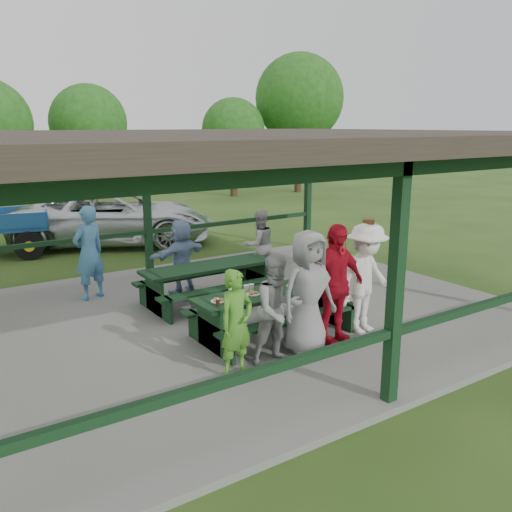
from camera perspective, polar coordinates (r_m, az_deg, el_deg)
ground at (r=9.97m, az=-2.53°, el=-6.63°), size 90.00×90.00×0.00m
concrete_slab at (r=9.96m, az=-2.54°, el=-6.36°), size 10.00×8.00×0.10m
pavilion_structure at (r=9.36m, az=-2.74°, el=11.88°), size 10.60×8.60×3.24m
picnic_table_near at (r=8.85m, az=1.67°, el=-5.34°), size 2.65×1.39×0.75m
picnic_table_far at (r=10.44m, az=-5.03°, el=-2.42°), size 2.58×1.39×0.75m
table_setting at (r=8.80m, az=1.67°, el=-3.33°), size 2.34×0.45×0.10m
contestant_green at (r=7.36m, az=-2.08°, el=-7.10°), size 0.60×0.45×1.50m
contestant_grey_left at (r=7.73m, az=2.31°, el=-5.66°), size 0.82×0.66×1.60m
contestant_grey_mid at (r=8.07m, az=5.46°, el=-3.82°), size 0.92×0.60×1.88m
contestant_red at (r=8.45m, az=8.24°, el=-3.01°), size 1.13×0.49×1.91m
contestant_white_fedora at (r=8.99m, az=11.47°, el=-2.31°), size 1.27×0.83×1.90m
spectator_lblue at (r=11.12m, az=-7.85°, el=0.03°), size 1.48×0.85×1.52m
spectator_blue at (r=11.04m, az=-17.18°, el=0.33°), size 0.78×0.64×1.85m
spectator_grey at (r=11.93m, az=0.35°, el=1.18°), size 0.80×0.65×1.55m
pickup_truck at (r=16.49m, az=-14.86°, el=3.98°), size 6.39×4.98×1.61m
tree_mid at (r=25.29m, az=-17.22°, el=13.20°), size 3.31×3.31×5.18m
tree_right at (r=26.75m, az=-2.41°, el=13.11°), size 3.02×3.02×4.72m
tree_far_right at (r=28.58m, az=4.58°, el=16.20°), size 4.46×4.46×6.97m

